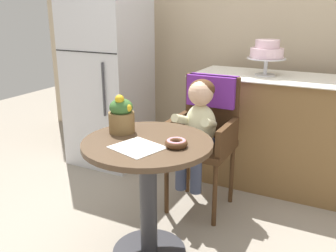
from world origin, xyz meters
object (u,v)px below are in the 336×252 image
object	(u,v)px
donut_front	(176,143)
flower_vase	(121,114)
cafe_table	(148,176)
seated_child	(198,122)
tiered_cake_stand	(267,52)
wicker_chair	(207,121)
refrigerator	(108,72)

from	to	relation	value
donut_front	flower_vase	world-z (taller)	flower_vase
donut_front	cafe_table	bearing A→B (deg)	177.12
seated_child	tiered_cake_stand	distance (m)	0.87
tiered_cake_stand	seated_child	bearing A→B (deg)	-109.82
wicker_chair	flower_vase	distance (m)	0.74
wicker_chair	flower_vase	xyz separation A→B (m)	(-0.27, -0.67, 0.19)
flower_vase	seated_child	bearing A→B (deg)	62.17
cafe_table	refrigerator	size ratio (longest dim) A/B	0.42
cafe_table	donut_front	distance (m)	0.30
tiered_cake_stand	flower_vase	bearing A→B (deg)	-113.26
seated_child	tiered_cake_stand	world-z (taller)	tiered_cake_stand
cafe_table	refrigerator	distance (m)	1.56
donut_front	tiered_cake_stand	distance (m)	1.36
flower_vase	tiered_cake_stand	distance (m)	1.37
flower_vase	refrigerator	distance (m)	1.33
seated_child	donut_front	world-z (taller)	seated_child
wicker_chair	seated_child	xyz separation A→B (m)	(0.00, -0.16, 0.04)
flower_vase	tiered_cake_stand	bearing A→B (deg)	66.74
donut_front	refrigerator	world-z (taller)	refrigerator
flower_vase	donut_front	bearing A→B (deg)	-10.91
seated_child	flower_vase	world-z (taller)	seated_child
flower_vase	tiered_cake_stand	size ratio (longest dim) A/B	0.76
donut_front	refrigerator	size ratio (longest dim) A/B	0.07
cafe_table	seated_child	world-z (taller)	seated_child
cafe_table	tiered_cake_stand	distance (m)	1.46
tiered_cake_stand	refrigerator	bearing A→B (deg)	-171.70
cafe_table	wicker_chair	bearing A→B (deg)	85.20
cafe_table	flower_vase	xyz separation A→B (m)	(-0.21, 0.07, 0.32)
flower_vase	tiered_cake_stand	xyz separation A→B (m)	(0.53, 1.23, 0.26)
refrigerator	flower_vase	bearing A→B (deg)	-50.87
seated_child	refrigerator	xyz separation A→B (m)	(-1.11, 0.52, 0.17)
cafe_table	flower_vase	size ratio (longest dim) A/B	3.15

